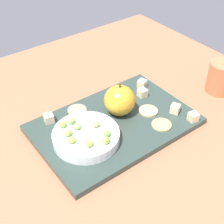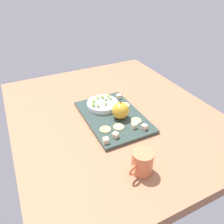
{
  "view_description": "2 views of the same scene",
  "coord_description": "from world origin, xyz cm",
  "views": [
    {
      "loc": [
        30.62,
        48.6,
        57.39
      ],
      "look_at": [
        -4.01,
        2.38,
        10.2
      ],
      "focal_mm": 51.73,
      "sensor_mm": 36.0,
      "label": 1
    },
    {
      "loc": [
        -79.36,
        39.27,
        64.35
      ],
      "look_at": [
        -7.13,
        3.73,
        10.06
      ],
      "focal_mm": 35.28,
      "sensor_mm": 36.0,
      "label": 2
    }
  ],
  "objects": [
    {
      "name": "grape_5",
      "position": [
        2.38,
        8.7,
        9.74
      ],
      "size": [
        1.79,
        1.61,
        1.7
      ],
      "primitive_type": "ellipsoid",
      "color": "#8EB94C",
      "rests_on": "serving_dish"
    },
    {
      "name": "cracker_2",
      "position": [
        -14.11,
        4.03,
        6.68
      ],
      "size": [
        4.75,
        4.75,
        0.4
      ],
      "primitive_type": "cylinder",
      "color": "tan",
      "rests_on": "platter"
    },
    {
      "name": "cracker_3",
      "position": [
        -13.52,
        -5.05,
        6.68
      ],
      "size": [
        4.75,
        4.75,
        0.4
      ],
      "primitive_type": "cylinder",
      "color": "tan",
      "rests_on": "platter"
    },
    {
      "name": "grape_4",
      "position": [
        0.84,
        7.0,
        9.68
      ],
      "size": [
        1.79,
        1.61,
        1.57
      ],
      "primitive_type": "ellipsoid",
      "color": "#89AF51",
      "rests_on": "serving_dish"
    },
    {
      "name": "grape_1",
      "position": [
        5.7,
        7.28,
        9.67
      ],
      "size": [
        1.79,
        1.61,
        1.55
      ],
      "primitive_type": "ellipsoid",
      "color": "#92B64C",
      "rests_on": "serving_dish"
    },
    {
      "name": "grape_3",
      "position": [
        7.6,
        1.82,
        9.73
      ],
      "size": [
        1.79,
        1.61,
        1.68
      ],
      "primitive_type": "ellipsoid",
      "color": "#9EBD59",
      "rests_on": "serving_dish"
    },
    {
      "name": "platter",
      "position": [
        -4.93,
        2.15,
        5.7
      ],
      "size": [
        37.69,
        25.06,
        1.56
      ],
      "primitive_type": "cube",
      "color": "#2F3E39",
      "rests_on": "table"
    },
    {
      "name": "table",
      "position": [
        0.0,
        0.0,
        2.46
      ],
      "size": [
        110.38,
        93.29,
        4.92
      ],
      "primitive_type": "cube",
      "color": "#9C6345",
      "rests_on": "ground"
    },
    {
      "name": "grape_7",
      "position": [
        4.79,
        1.21,
        9.64
      ],
      "size": [
        1.79,
        1.61,
        1.48
      ],
      "primitive_type": "ellipsoid",
      "color": "#8BB360",
      "rests_on": "serving_dish"
    },
    {
      "name": "grape_8",
      "position": [
        4.87,
        -1.2,
        9.67
      ],
      "size": [
        1.79,
        1.61,
        1.55
      ],
      "primitive_type": "ellipsoid",
      "color": "#90B060",
      "rests_on": "serving_dish"
    },
    {
      "name": "cup",
      "position": [
        -37.49,
        7.43,
        9.22
      ],
      "size": [
        7.29,
        10.2,
        8.6
      ],
      "color": "#D37047",
      "rests_on": "table"
    },
    {
      "name": "cracker_1",
      "position": [
        -13.13,
        9.82,
        6.68
      ],
      "size": [
        4.75,
        4.75,
        0.4
      ],
      "primitive_type": "cylinder",
      "color": "tan",
      "rests_on": "platter"
    },
    {
      "name": "cheese_cube_2",
      "position": [
        -20.46,
        12.97,
        7.54
      ],
      "size": [
        2.5,
        2.5,
        2.12
      ],
      "primitive_type": "cube",
      "rotation": [
        0.0,
        0.0,
        1.37
      ],
      "color": "beige",
      "rests_on": "platter"
    },
    {
      "name": "cheese_cube_4",
      "position": [
        7.54,
        -7.36,
        7.54
      ],
      "size": [
        2.44,
        2.44,
        2.12
      ],
      "primitive_type": "cube",
      "rotation": [
        0.0,
        0.0,
        1.4
      ],
      "color": "beige",
      "rests_on": "platter"
    },
    {
      "name": "cheese_cube_0",
      "position": [
        -19.26,
        8.16,
        7.54
      ],
      "size": [
        2.84,
        2.84,
        2.12
      ],
      "primitive_type": "cube",
      "rotation": [
        0.0,
        0.0,
        0.46
      ],
      "color": "beige",
      "rests_on": "platter"
    },
    {
      "name": "cracker_0",
      "position": [
        -0.2,
        -6.85,
        6.68
      ],
      "size": [
        4.75,
        4.75,
        0.4
      ],
      "primitive_type": "cylinder",
      "color": "tan",
      "rests_on": "platter"
    },
    {
      "name": "apple_stem",
      "position": [
        -8.07,
        0.31,
        14.71
      ],
      "size": [
        0.5,
        0.5,
        1.2
      ],
      "primitive_type": "cylinder",
      "color": "brown",
      "rests_on": "apple_whole"
    },
    {
      "name": "cheese_cube_1",
      "position": [
        -19.91,
        -5.08,
        7.54
      ],
      "size": [
        2.7,
        2.7,
        2.12
      ],
      "primitive_type": "cube",
      "rotation": [
        0.0,
        0.0,
        0.34
      ],
      "color": "beige",
      "rests_on": "platter"
    },
    {
      "name": "serving_dish",
      "position": [
        3.95,
        3.37,
        7.69
      ],
      "size": [
        15.02,
        15.02,
        2.41
      ],
      "primitive_type": "cylinder",
      "color": "white",
      "rests_on": "platter"
    },
    {
      "name": "grape_2",
      "position": [
        7.1,
        -1.3,
        9.7
      ],
      "size": [
        1.79,
        1.61,
        1.61
      ],
      "primitive_type": "ellipsoid",
      "color": "#96BD4C",
      "rests_on": "serving_dish"
    },
    {
      "name": "apple_whole",
      "position": [
        -8.07,
        0.31,
        10.3
      ],
      "size": [
        7.62,
        7.62,
        7.62
      ],
      "primitive_type": "sphere",
      "color": "gold",
      "rests_on": "platter"
    },
    {
      "name": "cheese_cube_3",
      "position": [
        -17.19,
        -1.82,
        7.54
      ],
      "size": [
        2.26,
        2.26,
        2.12
      ],
      "primitive_type": "cube",
      "rotation": [
        0.0,
        0.0,
        1.5
      ],
      "color": "beige",
      "rests_on": "platter"
    },
    {
      "name": "grape_0",
      "position": [
        1.05,
        3.07,
        9.64
      ],
      "size": [
        1.79,
        1.61,
        1.49
      ],
      "primitive_type": "ellipsoid",
      "color": "#9EAB60",
      "rests_on": "serving_dish"
    },
    {
      "name": "grape_6",
      "position": [
        8.06,
        4.18,
        9.62
      ],
      "size": [
        1.79,
        1.61,
        1.45
      ],
      "primitive_type": "ellipsoid",
      "color": "#9DBE4A",
      "rests_on": "serving_dish"
    }
  ]
}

